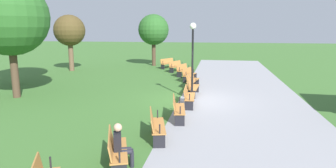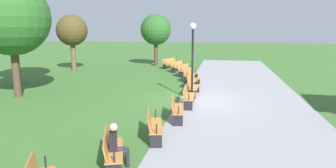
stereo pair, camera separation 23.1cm
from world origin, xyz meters
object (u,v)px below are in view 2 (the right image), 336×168
(bench_9, at_px, (112,149))
(tree_3, at_px, (11,18))
(bench_2, at_px, (185,70))
(tree_0, at_px, (72,31))
(person_seated, at_px, (117,143))
(bench_6, at_px, (188,96))
(bench_1, at_px, (178,66))
(bench_4, at_px, (193,80))
(tree_1, at_px, (12,12))
(bench_0, at_px, (170,63))
(bench_7, at_px, (176,108))
(bench_8, at_px, (153,125))
(bench_5, at_px, (193,87))
(tree_2, at_px, (156,30))
(lamp_post, at_px, (193,47))
(bench_3, at_px, (190,74))

(bench_9, bearing_deg, tree_3, -149.94)
(bench_2, distance_m, tree_0, 10.25)
(person_seated, bearing_deg, bench_6, 150.73)
(bench_2, relative_size, person_seated, 1.48)
(tree_0, bearing_deg, bench_1, 95.71)
(bench_4, distance_m, tree_1, 12.10)
(bench_0, relative_size, bench_6, 0.99)
(bench_7, height_order, tree_3, tree_3)
(bench_8, xyz_separation_m, person_seated, (2.13, -0.48, 0.16))
(bench_0, distance_m, tree_3, 14.40)
(bench_5, relative_size, bench_7, 0.98)
(bench_4, height_order, bench_5, same)
(bench_5, height_order, tree_2, tree_2)
(bench_7, relative_size, lamp_post, 0.46)
(bench_7, relative_size, bench_9, 1.00)
(bench_4, xyz_separation_m, tree_2, (-9.99, -4.60, 2.95))
(bench_2, bearing_deg, bench_7, 25.01)
(bench_2, distance_m, bench_3, 2.22)
(bench_1, xyz_separation_m, bench_6, (10.80, 2.11, 0.00))
(bench_3, distance_m, tree_2, 9.33)
(bench_9, relative_size, tree_3, 0.29)
(bench_0, relative_size, tree_0, 0.37)
(bench_0, height_order, bench_4, same)
(bench_2, bearing_deg, tree_0, -77.32)
(bench_4, height_order, tree_0, tree_0)
(bench_1, height_order, bench_8, same)
(bench_6, relative_size, bench_8, 0.98)
(bench_8, height_order, tree_0, tree_0)
(bench_0, relative_size, bench_9, 0.97)
(bench_2, relative_size, tree_3, 0.29)
(tree_3, xyz_separation_m, lamp_post, (-0.91, 9.23, -1.44))
(bench_8, bearing_deg, bench_3, 166.08)
(bench_1, relative_size, lamp_post, 0.45)
(bench_1, xyz_separation_m, bench_4, (6.36, 1.90, 0.00))
(bench_7, xyz_separation_m, tree_2, (-16.63, -4.60, 2.95))
(bench_3, height_order, tree_3, tree_3)
(bench_6, xyz_separation_m, person_seated, (6.52, -1.12, 0.16))
(bench_8, distance_m, tree_3, 10.35)
(bench_1, bearing_deg, bench_0, -127.26)
(bench_6, distance_m, tree_0, 15.11)
(bench_4, bearing_deg, bench_8, 5.58)
(bench_2, bearing_deg, bench_0, -135.60)
(tree_0, height_order, tree_3, tree_3)
(tree_2, bearing_deg, bench_5, 21.54)
(bench_9, bearing_deg, bench_4, 154.99)
(bench_6, xyz_separation_m, bench_7, (2.21, -0.21, 0.00))
(bench_5, distance_m, tree_0, 13.76)
(bench_1, height_order, bench_2, same)
(bench_5, relative_size, tree_2, 0.36)
(tree_0, xyz_separation_m, tree_1, (6.47, -0.50, 1.26))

